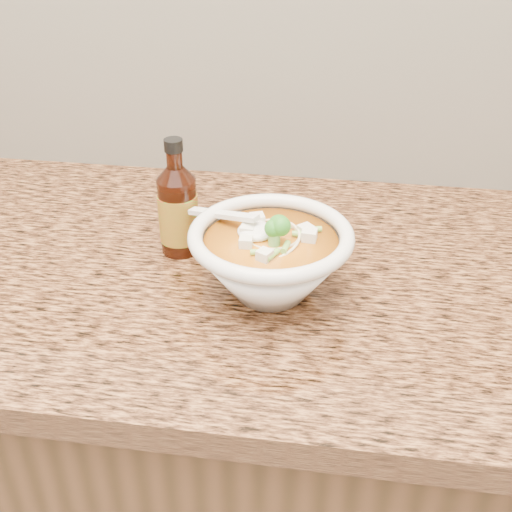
# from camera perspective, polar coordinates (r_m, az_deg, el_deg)

# --- Properties ---
(cabinet) EXTENTS (4.00, 0.65, 0.86)m
(cabinet) POSITION_cam_1_polar(r_m,az_deg,el_deg) (1.29, -4.04, -18.10)
(cabinet) COLOR #34210F
(cabinet) RESTS_ON ground
(counter_slab) EXTENTS (4.00, 0.68, 0.04)m
(counter_slab) POSITION_cam_1_polar(r_m,az_deg,el_deg) (0.98, -5.02, -1.04)
(counter_slab) COLOR #946036
(counter_slab) RESTS_ON cabinet
(soup_bowl) EXTENTS (0.24, 0.22, 0.12)m
(soup_bowl) POSITION_cam_1_polar(r_m,az_deg,el_deg) (0.86, 1.28, -0.37)
(soup_bowl) COLOR white
(soup_bowl) RESTS_ON counter_slab
(hot_sauce_bottle) EXTENTS (0.06, 0.06, 0.18)m
(hot_sauce_bottle) POSITION_cam_1_polar(r_m,az_deg,el_deg) (0.96, -6.93, 4.01)
(hot_sauce_bottle) COLOR #371207
(hot_sauce_bottle) RESTS_ON counter_slab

